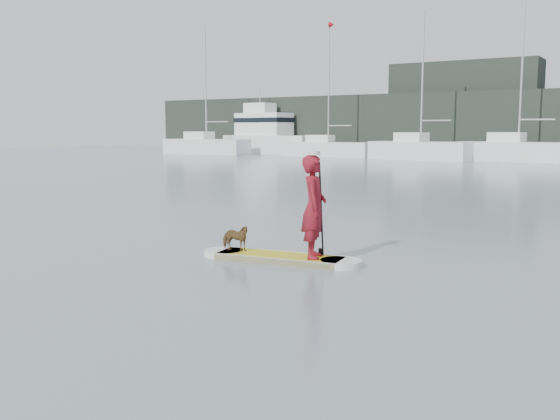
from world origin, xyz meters
The scene contains 12 objects.
ground centered at (0.00, 0.00, 0.00)m, with size 140.00×140.00×0.00m, color slate.
paddleboard centered at (1.10, 2.71, 0.06)m, with size 3.27×1.18×0.12m.
paddler centered at (1.79, 2.81, 1.10)m, with size 0.71×0.47×1.95m, color maroon.
white_cap centered at (1.79, 2.81, 2.11)m, with size 0.22×0.22×0.07m, color silver.
dog centered at (0.13, 2.56, 0.39)m, with size 0.29×0.63×0.53m, color brown.
paddle centered at (1.81, 3.08, 0.80)m, with size 0.10×0.30×2.00m.
sailboat_a centered at (-33.57, 43.55, 0.92)m, with size 9.27×3.45×13.22m.
sailboat_b centered at (-20.12, 45.03, 0.86)m, with size 8.47×3.02×12.39m.
sailboat_c centered at (-10.59, 43.56, 0.91)m, with size 8.79×3.69×12.26m.
sailboat_d centered at (-3.04, 45.08, 0.98)m, with size 9.46×3.44×13.71m.
motor_yacht_b centered at (-29.03, 48.40, 1.98)m, with size 11.04×4.83×7.06m.
shore_building_west centered at (-10.00, 54.00, 4.50)m, with size 14.00×4.00×9.00m, color black.
Camera 1 is at (7.44, -7.41, 2.55)m, focal length 40.00 mm.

